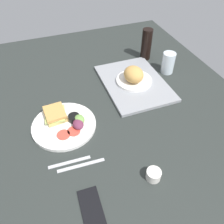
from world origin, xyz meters
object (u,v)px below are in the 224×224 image
Objects in this scene: soda_bottle at (146,44)px; bread_plate_near at (134,76)px; espresso_cup at (154,175)px; serving_tray at (134,83)px; knife at (81,165)px; fork at (70,162)px; cell_phone at (91,207)px; plate_with_salad at (64,123)px; drinking_glass at (168,63)px.

bread_plate_near is at bearing -38.82° from soda_bottle.
soda_bottle is 86.99cm from espresso_cup.
serving_tray is 2.37× the size of knife.
fork is 0.89× the size of knife.
bread_plate_near is 1.38× the size of cell_phone.
fork is at bearing -49.80° from serving_tray.
plate_with_salad is 41.14cm from cell_phone.
plate_with_salad is 2.03× the size of cell_phone.
soda_bottle is 1.34× the size of cell_phone.
soda_bottle reaches higher than serving_tray.
bread_plate_near is at bearing 146.74° from cell_phone.
fork is at bearing -6.65° from plate_with_salad.
bread_plate_near reaches higher than espresso_cup.
knife is at bearing -44.81° from bread_plate_near.
soda_bottle is at bearing 155.81° from espresso_cup.
soda_bottle is at bearing 46.62° from fork.
plate_with_salad is 2.37× the size of drinking_glass.
bread_plate_near is 58.19cm from knife.
soda_bottle is (-23.11, 18.22, 8.86)cm from serving_tray.
knife is at bearing -54.80° from drinking_glass.
cell_phone is (20.46, 2.98, 0.15)cm from fork.
drinking_glass is at bearing 100.50° from serving_tray.
bread_plate_near is 59.08cm from fork.
soda_bottle is at bearing 50.13° from knife.
bread_plate_near reaches higher than knife.
knife is at bearing -120.99° from espresso_cup.
bread_plate_near is 3.54× the size of espresso_cup.
bread_plate_near is 58.18cm from espresso_cup.
serving_tray is 46.58cm from plate_with_salad.
cell_phone is (58.57, -41.87, -5.08)cm from bread_plate_near.
drinking_glass is 79.58cm from knife.
espresso_cup is at bearing -24.19° from soda_bottle.
espresso_cup is at bearing 34.02° from plate_with_salad.
serving_tray is at bearing 47.86° from knife.
serving_tray is 72.61cm from cell_phone.
serving_tray is 1.54× the size of plate_with_salad.
cell_phone is (63.21, -65.87, -5.78)cm from drinking_glass.
soda_bottle is at bearing 145.78° from cell_phone.
plate_with_salad reaches higher than knife.
bread_plate_near is 1.61× the size of drinking_glass.
knife is (41.11, -40.84, -5.23)cm from bread_plate_near.
fork is at bearing -121.87° from espresso_cup.
espresso_cup is at bearing -29.27° from fork.
drinking_glass is 2.21× the size of espresso_cup.
fork is (-17.52, -28.18, -1.75)cm from espresso_cup.
cell_phone is (81.98, -60.71, -9.26)cm from soda_bottle.
fork is (42.75, -68.85, -5.93)cm from drinking_glass.
cell_phone is (2.94, -25.20, -1.60)cm from espresso_cup.
drinking_glass reaches higher than serving_tray.
plate_with_salad is at bearing 85.95° from fork.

